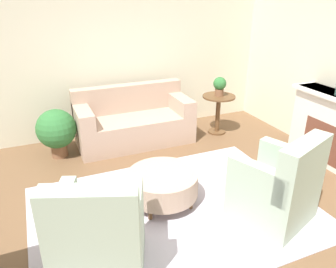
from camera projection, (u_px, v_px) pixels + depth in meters
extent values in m
plane|color=brown|center=(174.00, 211.00, 3.90)|extent=(16.00, 16.00, 0.00)
cube|color=beige|center=(111.00, 54.00, 5.61)|extent=(9.27, 0.12, 2.80)
cube|color=#BCB2C1|center=(174.00, 210.00, 3.90)|extent=(3.26, 2.37, 0.01)
cube|color=tan|center=(135.00, 130.00, 5.56)|extent=(1.91, 0.86, 0.47)
cube|color=tan|center=(128.00, 98.00, 5.65)|extent=(1.91, 0.20, 0.47)
cube|color=tan|center=(83.00, 117.00, 5.10)|extent=(0.24, 0.82, 0.26)
cube|color=tan|center=(180.00, 103.00, 5.70)|extent=(0.24, 0.82, 0.26)
cube|color=brown|center=(143.00, 150.00, 5.31)|extent=(1.72, 0.05, 0.06)
cube|color=#9EB29E|center=(101.00, 248.00, 3.02)|extent=(0.99, 0.98, 0.44)
cube|color=#9EB29E|center=(90.00, 222.00, 2.56)|extent=(0.79, 0.46, 0.60)
cube|color=#9EB29E|center=(134.00, 211.00, 2.89)|extent=(0.39, 0.72, 0.33)
cube|color=#9EB29E|center=(62.00, 213.00, 2.87)|extent=(0.39, 0.72, 0.33)
cube|color=brown|center=(108.00, 238.00, 3.42)|extent=(0.67, 0.29, 0.06)
cube|color=#9EB29E|center=(272.00, 199.00, 3.72)|extent=(0.99, 0.98, 0.44)
cube|color=#9EB29E|center=(303.00, 168.00, 3.32)|extent=(0.79, 0.46, 0.60)
cube|color=#9EB29E|center=(289.00, 160.00, 3.78)|extent=(0.39, 0.72, 0.33)
cube|color=#9EB29E|center=(259.00, 180.00, 3.37)|extent=(0.39, 0.72, 0.33)
cube|color=brown|center=(244.00, 200.00, 4.02)|extent=(0.67, 0.29, 0.06)
cylinder|color=tan|center=(163.00, 183.00, 3.96)|extent=(0.86, 0.86, 0.28)
cylinder|color=brown|center=(150.00, 214.00, 3.73)|extent=(0.05, 0.05, 0.12)
cylinder|color=brown|center=(191.00, 204.00, 3.91)|extent=(0.05, 0.05, 0.12)
cylinder|color=brown|center=(136.00, 191.00, 4.16)|extent=(0.05, 0.05, 0.12)
cylinder|color=brown|center=(173.00, 182.00, 4.35)|extent=(0.05, 0.05, 0.12)
cylinder|color=brown|center=(219.00, 97.00, 5.78)|extent=(0.58, 0.58, 0.03)
cylinder|color=brown|center=(218.00, 115.00, 5.92)|extent=(0.08, 0.08, 0.67)
cylinder|color=brown|center=(217.00, 131.00, 6.05)|extent=(0.32, 0.32, 0.03)
cube|color=silver|center=(335.00, 130.00, 4.78)|extent=(0.36, 1.36, 1.07)
cube|color=brown|center=(324.00, 142.00, 4.78)|extent=(0.02, 0.75, 0.59)
cylinder|color=brown|center=(219.00, 92.00, 5.75)|extent=(0.15, 0.15, 0.12)
sphere|color=#2D6B33|center=(220.00, 83.00, 5.68)|extent=(0.23, 0.23, 0.23)
cylinder|color=brown|center=(59.00, 150.00, 5.15)|extent=(0.24, 0.24, 0.21)
sphere|color=#2D6B33|center=(56.00, 129.00, 5.00)|extent=(0.61, 0.61, 0.61)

